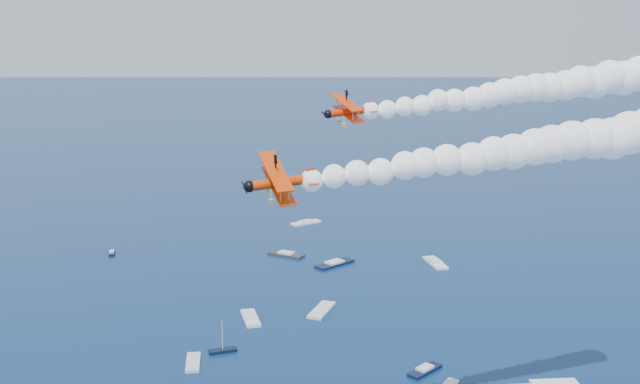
{
  "coord_description": "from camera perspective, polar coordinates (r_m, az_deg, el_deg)",
  "views": [
    {
      "loc": [
        2.53,
        -72.52,
        73.74
      ],
      "look_at": [
        -0.91,
        17.23,
        53.6
      ],
      "focal_mm": 43.33,
      "sensor_mm": 36.0,
      "label": 1
    }
  ],
  "objects": [
    {
      "name": "smoke_trail_trail",
      "position": [
        89.75,
        15.43,
        3.15
      ],
      "size": [
        59.56,
        38.91,
        10.37
      ],
      "primitive_type": null,
      "rotation": [
        0.0,
        0.0,
        3.47
      ],
      "color": "white"
    },
    {
      "name": "biplane_trail",
      "position": [
        79.01,
        -2.9,
        0.72
      ],
      "size": [
        10.08,
        11.61,
        8.0
      ],
      "primitive_type": null,
      "rotation": [
        -0.31,
        0.07,
        3.47
      ],
      "color": "#E03704"
    },
    {
      "name": "smoke_trail_lead",
      "position": [
        116.86,
        15.67,
        7.37
      ],
      "size": [
        59.76,
        43.66,
        10.37
      ],
      "primitive_type": null,
      "rotation": [
        0.0,
        0.0,
        3.52
      ],
      "color": "white"
    },
    {
      "name": "biplane_lead",
      "position": [
        103.2,
        2.23,
        5.96
      ],
      "size": [
        9.65,
        10.86,
        6.76
      ],
      "primitive_type": null,
      "rotation": [
        -0.2,
        0.07,
        3.52
      ],
      "color": "red"
    },
    {
      "name": "spectator_boats",
      "position": [
        196.06,
        2.05,
        -9.35
      ],
      "size": [
        226.76,
        187.05,
        0.7
      ],
      "color": "silver",
      "rests_on": "ground"
    }
  ]
}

